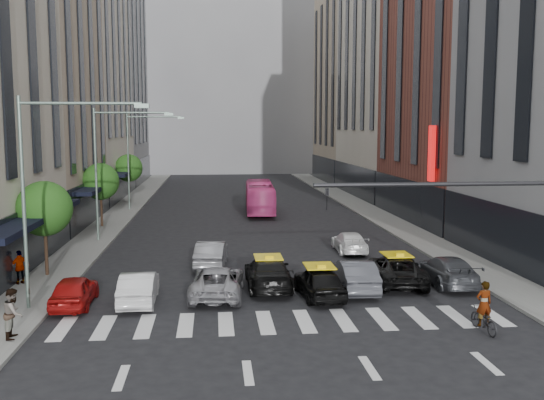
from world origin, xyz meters
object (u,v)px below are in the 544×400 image
object	(u,v)px
motorcycle	(483,320)
pedestrian_far	(20,267)
car_white_front	(139,287)
pedestrian_near	(13,313)
bus	(260,197)
streetlamp_far	(138,148)
streetlamp_near	(46,174)
taxi_center	(319,282)
car_red	(74,291)
streetlamp_mid	(110,156)
taxi_left	(268,273)

from	to	relation	value
motorcycle	pedestrian_far	distance (m)	21.68
car_white_front	pedestrian_near	bearing A→B (deg)	48.04
motorcycle	pedestrian_near	size ratio (longest dim) A/B	1.01
bus	streetlamp_far	bearing A→B (deg)	-11.30
car_white_front	motorcycle	distance (m)	14.66
streetlamp_far	pedestrian_far	xyz separation A→B (m)	(-2.56, -27.81, -4.91)
streetlamp_near	taxi_center	size ratio (longest dim) A/B	2.07
streetlamp_far	car_red	world-z (taller)	streetlamp_far
streetlamp_mid	taxi_left	bearing A→B (deg)	-53.93
pedestrian_near	motorcycle	bearing A→B (deg)	-96.80
streetlamp_mid	taxi_left	world-z (taller)	streetlamp_mid
streetlamp_near	taxi_center	distance (m)	12.94
streetlamp_near	car_red	size ratio (longest dim) A/B	2.21
car_red	taxi_left	bearing A→B (deg)	-166.64
taxi_center	motorcycle	world-z (taller)	taxi_center
taxi_center	pedestrian_far	bearing A→B (deg)	-18.17
pedestrian_far	streetlamp_mid	bearing A→B (deg)	-141.49
streetlamp_near	streetlamp_mid	xyz separation A→B (m)	(0.00, 16.00, 0.00)
pedestrian_near	pedestrian_far	size ratio (longest dim) A/B	1.10
streetlamp_far	car_white_front	world-z (taller)	streetlamp_far
car_white_front	taxi_center	bearing A→B (deg)	179.33
taxi_center	motorcycle	size ratio (longest dim) A/B	2.32
streetlamp_near	pedestrian_far	world-z (taller)	streetlamp_near
streetlamp_near	streetlamp_far	size ratio (longest dim) A/B	1.00
motorcycle	pedestrian_far	size ratio (longest dim) A/B	1.11
streetlamp_mid	motorcycle	size ratio (longest dim) A/B	4.81
car_white_front	bus	xyz separation A→B (m)	(7.66, 28.42, 0.73)
pedestrian_near	taxi_left	bearing A→B (deg)	-61.27
streetlamp_near	taxi_left	bearing A→B (deg)	15.99
streetlamp_far	taxi_left	bearing A→B (deg)	-71.75
car_white_front	pedestrian_far	bearing A→B (deg)	-29.95
pedestrian_far	car_white_front	bearing A→B (deg)	111.82
streetlamp_near	taxi_center	xyz separation A→B (m)	(11.84, 0.84, -5.16)
taxi_left	bus	distance (m)	26.50
bus	pedestrian_near	xyz separation A→B (m)	(-11.64, -33.01, -0.37)
taxi_left	pedestrian_far	size ratio (longest dim) A/B	3.13
car_white_front	bus	bearing A→B (deg)	-106.13
streetlamp_near	car_white_front	xyz separation A→B (m)	(3.62, 0.78, -5.19)
motorcycle	streetlamp_near	bearing A→B (deg)	-19.61
streetlamp_mid	pedestrian_near	size ratio (longest dim) A/B	4.84
pedestrian_near	taxi_center	bearing A→B (deg)	-73.74
streetlamp_near	streetlamp_far	distance (m)	32.00
streetlamp_far	pedestrian_far	bearing A→B (deg)	-95.25
streetlamp_near	taxi_left	size ratio (longest dim) A/B	1.71
streetlamp_mid	car_white_front	bearing A→B (deg)	-76.61
taxi_left	taxi_center	xyz separation A→B (m)	(2.20, -1.93, -0.02)
streetlamp_near	pedestrian_far	size ratio (longest dim) A/B	5.34
streetlamp_near	car_white_front	world-z (taller)	streetlamp_near
streetlamp_near	car_white_front	bearing A→B (deg)	12.17
streetlamp_mid	taxi_center	distance (m)	19.92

